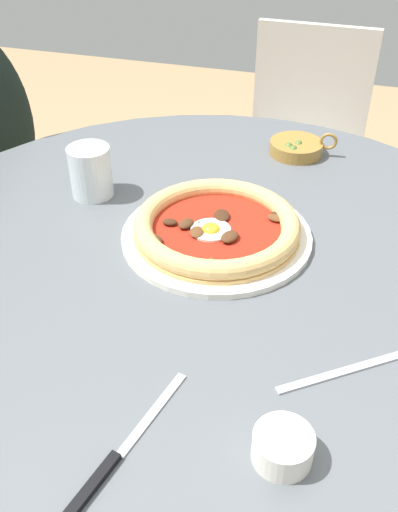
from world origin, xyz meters
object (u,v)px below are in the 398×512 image
Objects in this scene: water_glass at (91,175)px; cafe_chair_spare_far at (300,148)px; steak_knife at (113,463)px; pizza_on_plate at (216,228)px; olive_pan at (297,147)px; fork_utensil at (350,370)px; ramekin_capers at (283,446)px; dining_table at (206,335)px.

cafe_chair_spare_far is (0.79, -0.26, -0.28)m from water_glass.
cafe_chair_spare_far is at bearing -0.61° from steak_knife.
pizza_on_plate is 1.46× the size of steak_knife.
water_glass is at bearing 27.85° from steak_knife.
olive_pan is 0.82× the size of fork_utensil.
ramekin_capers is 0.15m from fork_utensil.
water_glass is 0.41m from olive_pan.
fork_utensil is (-0.16, -0.22, 0.16)m from dining_table.
cafe_chair_spare_far is at bearing 10.63° from fork_utensil.
pizza_on_plate is 4.76× the size of ramekin_capers.
ramekin_capers reaches higher than fork_utensil.
olive_pan is 0.15× the size of cafe_chair_spare_far.
cafe_chair_spare_far is (0.91, -0.02, -0.08)m from dining_table.
olive_pan reaches higher than fork_utensil.
water_glass reaches higher than dining_table.
pizza_on_plate reaches higher than dining_table.
ramekin_capers is at bearing 157.90° from fork_utensil.
fork_utensil is at bearing -126.14° from dining_table.
steak_knife is at bearing -178.55° from dining_table.
ramekin_capers is 1.24m from cafe_chair_spare_far.
ramekin_capers is (-0.30, -0.17, 0.18)m from dining_table.
fork_utensil is at bearing -121.07° from water_glass.
olive_pan is at bearing -50.37° from water_glass.
pizza_on_plate is 3.35× the size of water_glass.
steak_knife is (-0.48, -0.25, -0.03)m from water_glass.
water_glass reaches higher than ramekin_capers.
water_glass is 0.10× the size of cafe_chair_spare_far.
pizza_on_plate is at bearing -105.33° from water_glass.
cafe_chair_spare_far is (1.27, -0.01, -0.24)m from steak_knife.
steak_knife is at bearing 179.39° from cafe_chair_spare_far.
steak_knife reaches higher than fork_utensil.
ramekin_capers reaches higher than steak_knife.
steak_knife is 0.29m from fork_utensil.
dining_table is 8.27× the size of olive_pan.
cafe_chair_spare_far is at bearing -1.55° from pizza_on_plate.
dining_table is 17.24× the size of ramekin_capers.
ramekin_capers is 0.68m from olive_pan.
ramekin_capers is 0.39× the size of fork_utensil.
ramekin_capers is at bearing -154.45° from pizza_on_plate.
steak_knife is at bearing 132.32° from fork_utensil.
pizza_on_plate is at bearing 178.45° from cafe_chair_spare_far.
olive_pan is at bearing -4.83° from steak_knife.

